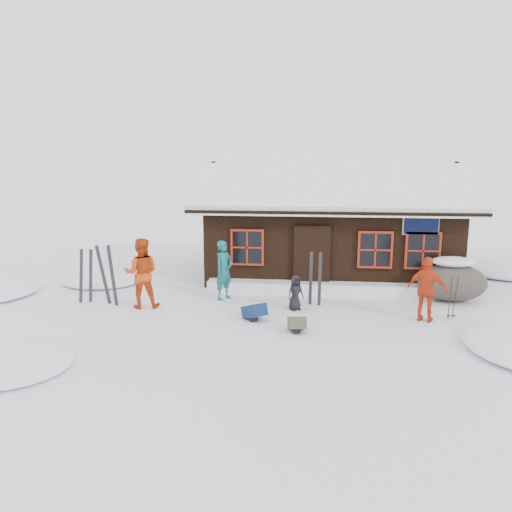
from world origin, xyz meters
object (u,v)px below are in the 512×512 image
at_px(skier_orange_left, 141,273).
at_px(backpack_blue, 254,314).
at_px(skier_orange_right, 427,290).
at_px(backpack_olive, 297,326).
at_px(boulder, 452,281).
at_px(ski_poles, 453,298).
at_px(ski_pair_left, 86,277).
at_px(skier_crouched, 295,293).
at_px(skier_teal, 224,270).

height_order(skier_orange_left, backpack_blue, skier_orange_left).
relative_size(skier_orange_left, skier_orange_right, 1.17).
height_order(skier_orange_right, backpack_olive, skier_orange_right).
height_order(skier_orange_left, boulder, skier_orange_left).
xyz_separation_m(ski_poles, backpack_blue, (-5.05, -0.63, -0.39)).
bearing_deg(backpack_blue, skier_orange_right, -36.45).
relative_size(backpack_blue, backpack_olive, 1.07).
distance_m(skier_orange_right, ski_pair_left, 9.31).
xyz_separation_m(skier_crouched, backpack_olive, (0.09, -1.73, -0.34)).
xyz_separation_m(skier_orange_left, skier_crouched, (4.23, 0.19, -0.49)).
distance_m(skier_teal, skier_crouched, 2.30).
bearing_deg(skier_orange_left, skier_teal, -165.61).
distance_m(skier_teal, skier_orange_right, 5.62).
xyz_separation_m(ski_pair_left, backpack_blue, (4.95, -1.04, -0.60)).
bearing_deg(boulder, backpack_blue, -156.63).
distance_m(ski_pair_left, ski_poles, 10.01).
height_order(skier_crouched, backpack_olive, skier_crouched).
height_order(skier_teal, backpack_olive, skier_teal).
distance_m(skier_orange_right, skier_crouched, 3.39).
relative_size(skier_teal, boulder, 0.89).
height_order(skier_teal, skier_orange_right, skier_teal).
height_order(skier_teal, boulder, skier_teal).
bearing_deg(skier_orange_left, boulder, 178.94).
bearing_deg(skier_teal, skier_crouched, -79.31).
relative_size(skier_crouched, ski_poles, 0.82).
relative_size(skier_teal, skier_crouched, 1.79).
height_order(skier_crouched, ski_pair_left, ski_pair_left).
relative_size(skier_orange_right, backpack_blue, 2.90).
xyz_separation_m(skier_crouched, ski_pair_left, (-5.97, 0.09, 0.27)).
xyz_separation_m(skier_orange_left, skier_orange_right, (7.55, -0.42, -0.14)).
bearing_deg(ski_pair_left, skier_orange_right, -18.22).
distance_m(skier_orange_left, ski_poles, 8.27).
bearing_deg(boulder, skier_teal, -174.99).
relative_size(skier_orange_left, backpack_olive, 3.60).
xyz_separation_m(skier_teal, boulder, (6.59, 0.58, -0.29)).
xyz_separation_m(skier_crouched, ski_poles, (4.03, -0.33, 0.06)).
xyz_separation_m(backpack_blue, backpack_olive, (1.11, -0.77, -0.01)).
bearing_deg(backpack_olive, skier_crouched, 84.99).
relative_size(skier_orange_left, backpack_blue, 3.38).
distance_m(skier_crouched, backpack_olive, 1.76).
bearing_deg(skier_teal, boulder, -52.58).
xyz_separation_m(boulder, ski_poles, (-0.45, -1.74, -0.03)).
distance_m(skier_orange_left, skier_crouched, 4.26).
xyz_separation_m(skier_orange_right, boulder, (1.17, 2.03, -0.25)).
bearing_deg(backpack_olive, backpack_blue, 137.06).
relative_size(skier_orange_right, skier_crouched, 1.72).
bearing_deg(skier_teal, ski_poles, -68.34).
bearing_deg(skier_orange_left, skier_crouched, 171.05).
xyz_separation_m(ski_poles, backpack_olive, (-3.94, -1.40, -0.40)).
xyz_separation_m(skier_orange_left, ski_poles, (8.26, -0.14, -0.42)).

